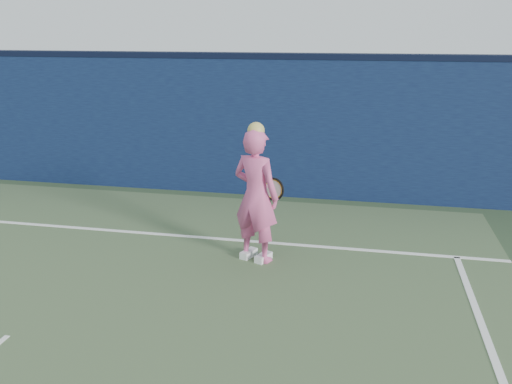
# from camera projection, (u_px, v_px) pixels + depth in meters

# --- Properties ---
(backstop_wall) EXTENTS (24.00, 0.40, 2.50)m
(backstop_wall) POSITION_uv_depth(u_px,v_px,m) (180.00, 125.00, 10.33)
(backstop_wall) COLOR #0B1434
(backstop_wall) RESTS_ON ground
(wall_cap) EXTENTS (24.00, 0.42, 0.10)m
(wall_cap) POSITION_uv_depth(u_px,v_px,m) (178.00, 55.00, 9.95)
(wall_cap) COLOR black
(wall_cap) RESTS_ON backstop_wall
(player) EXTENTS (0.77, 0.64, 1.89)m
(player) POSITION_uv_depth(u_px,v_px,m) (256.00, 196.00, 7.13)
(player) COLOR #D7538E
(player) RESTS_ON ground
(racket) EXTENTS (0.53, 0.38, 0.33)m
(racket) POSITION_uv_depth(u_px,v_px,m) (272.00, 189.00, 7.45)
(racket) COLOR black
(racket) RESTS_ON ground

